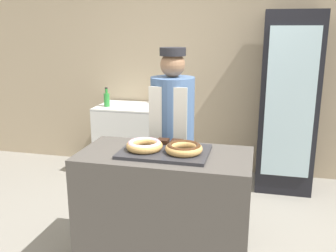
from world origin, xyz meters
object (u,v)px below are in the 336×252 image
object	(u,v)px
donut_chocolate_glaze	(184,148)
bottle_green	(107,99)
brownie_back_right	(177,142)
baker_person	(172,136)
brownie_back_left	(163,141)
bottle_orange	(156,97)
serving_tray	(165,152)
donut_light_glaze	(144,145)
chest_freezer	(133,139)
beverage_fridge	(288,103)

from	to	relation	value
donut_chocolate_glaze	bottle_green	world-z (taller)	bottle_green
brownie_back_right	baker_person	xyz separation A→B (m)	(-0.14, 0.45, -0.09)
bottle_green	baker_person	bearing A→B (deg)	-44.59
brownie_back_left	bottle_orange	xyz separation A→B (m)	(-0.57, 1.84, 0.01)
serving_tray	brownie_back_right	world-z (taller)	brownie_back_right
donut_light_glaze	chest_freezer	bearing A→B (deg)	111.51
donut_light_glaze	chest_freezer	size ratio (longest dim) A/B	0.31
donut_chocolate_glaze	brownie_back_right	world-z (taller)	donut_chocolate_glaze
beverage_fridge	baker_person	bearing A→B (deg)	-132.51
chest_freezer	bottle_orange	world-z (taller)	bottle_orange
brownie_back_right	bottle_green	distance (m)	1.92
bottle_orange	donut_light_glaze	bearing A→B (deg)	-76.83
brownie_back_left	bottle_green	distance (m)	1.85
serving_tray	baker_person	xyz separation A→B (m)	(-0.09, 0.62, -0.06)
bottle_green	brownie_back_right	bearing A→B (deg)	-51.34
bottle_orange	brownie_back_right	bearing A→B (deg)	-69.85
baker_person	chest_freezer	world-z (taller)	baker_person
donut_light_glaze	beverage_fridge	xyz separation A→B (m)	(1.11, 1.78, 0.02)
serving_tray	bottle_orange	size ratio (longest dim) A/B	2.98
baker_person	beverage_fridge	xyz separation A→B (m)	(1.05, 1.14, 0.13)
donut_light_glaze	bottle_green	xyz separation A→B (m)	(-1.00, 1.68, -0.01)
donut_chocolate_glaze	chest_freezer	xyz separation A→B (m)	(-1.00, 1.79, -0.52)
chest_freezer	bottle_orange	distance (m)	0.61
serving_tray	brownie_back_left	size ratio (longest dim) A/B	7.44
donut_chocolate_glaze	bottle_orange	xyz separation A→B (m)	(-0.77, 2.02, -0.01)
beverage_fridge	bottle_orange	size ratio (longest dim) A/B	9.18
bottle_orange	bottle_green	size ratio (longest dim) A/B	0.92
brownie_back_right	beverage_fridge	distance (m)	1.84
serving_tray	baker_person	world-z (taller)	baker_person
brownie_back_left	baker_person	size ratio (longest dim) A/B	0.05
donut_chocolate_glaze	brownie_back_right	xyz separation A→B (m)	(-0.09, 0.19, -0.02)
brownie_back_right	chest_freezer	world-z (taller)	brownie_back_right
brownie_back_right	donut_light_glaze	bearing A→B (deg)	-137.30
baker_person	bottle_green	size ratio (longest dim) A/B	7.01
baker_person	serving_tray	bearing A→B (deg)	-82.09
brownie_back_right	chest_freezer	size ratio (longest dim) A/B	0.10
donut_light_glaze	bottle_green	bearing A→B (deg)	120.64
beverage_fridge	donut_light_glaze	bearing A→B (deg)	-121.88
serving_tray	bottle_orange	xyz separation A→B (m)	(-0.62, 2.00, 0.03)
donut_light_glaze	baker_person	distance (m)	0.65
donut_chocolate_glaze	chest_freezer	size ratio (longest dim) A/B	0.31
brownie_back_left	chest_freezer	bearing A→B (deg)	116.42
bottle_green	brownie_back_left	bearing A→B (deg)	-53.98
serving_tray	chest_freezer	world-z (taller)	serving_tray
brownie_back_left	bottle_green	xyz separation A→B (m)	(-1.09, 1.50, 0.01)
brownie_back_left	bottle_green	world-z (taller)	bottle_green
serving_tray	beverage_fridge	distance (m)	2.01
baker_person	brownie_back_left	bearing A→B (deg)	-86.10
donut_light_glaze	beverage_fridge	distance (m)	2.10
brownie_back_right	donut_chocolate_glaze	bearing A→B (deg)	-63.66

